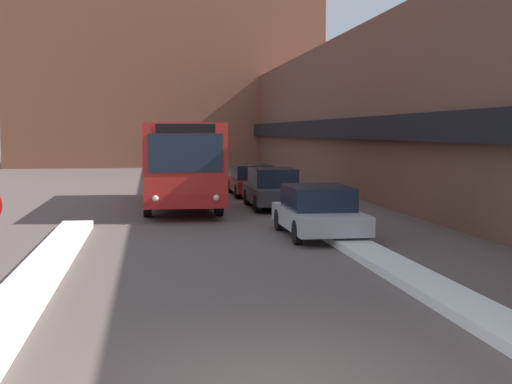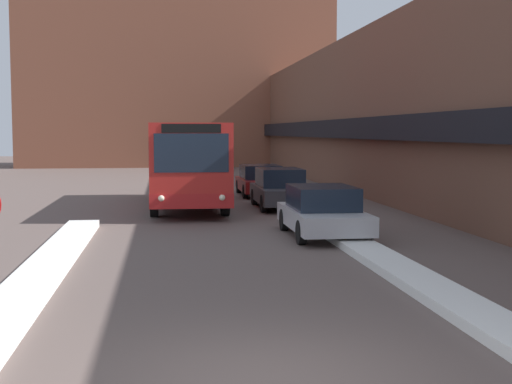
{
  "view_description": "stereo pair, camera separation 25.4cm",
  "coord_description": "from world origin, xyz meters",
  "px_view_note": "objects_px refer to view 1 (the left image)",
  "views": [
    {
      "loc": [
        -1.39,
        -7.9,
        2.9
      ],
      "look_at": [
        0.54,
        5.16,
        1.78
      ],
      "focal_mm": 50.0,
      "sensor_mm": 36.0,
      "label": 1
    },
    {
      "loc": [
        -1.14,
        -7.94,
        2.9
      ],
      "look_at": [
        0.54,
        5.16,
        1.78
      ],
      "focal_mm": 50.0,
      "sensor_mm": 36.0,
      "label": 2
    }
  ],
  "objects_px": {
    "parked_car_front": "(318,211)",
    "parked_car_back": "(252,180)",
    "city_bus": "(179,162)",
    "parked_car_middle": "(273,188)"
  },
  "relations": [
    {
      "from": "parked_car_middle",
      "to": "city_bus",
      "type": "bearing_deg",
      "value": 164.53
    },
    {
      "from": "parked_car_front",
      "to": "parked_car_back",
      "type": "distance_m",
      "value": 12.98
    },
    {
      "from": "parked_car_front",
      "to": "parked_car_back",
      "type": "bearing_deg",
      "value": 90.0
    },
    {
      "from": "parked_car_front",
      "to": "city_bus",
      "type": "bearing_deg",
      "value": 112.6
    },
    {
      "from": "parked_car_middle",
      "to": "parked_car_back",
      "type": "height_order",
      "value": "parked_car_middle"
    },
    {
      "from": "parked_car_middle",
      "to": "parked_car_back",
      "type": "xyz_separation_m",
      "value": [
        0.0,
        5.54,
        -0.06
      ]
    },
    {
      "from": "parked_car_back",
      "to": "city_bus",
      "type": "bearing_deg",
      "value": -127.46
    },
    {
      "from": "parked_car_back",
      "to": "parked_car_front",
      "type": "bearing_deg",
      "value": -90.0
    },
    {
      "from": "parked_car_front",
      "to": "parked_car_back",
      "type": "relative_size",
      "value": 0.95
    },
    {
      "from": "city_bus",
      "to": "parked_car_back",
      "type": "height_order",
      "value": "city_bus"
    }
  ]
}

